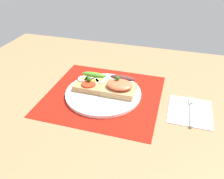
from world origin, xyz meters
TOP-DOWN VIEW (x-y plane):
  - ground_plane at (0.00, 0.00)cm, footprint 120.00×90.00cm
  - placemat at (0.00, 0.00)cm, footprint 37.05×35.03cm
  - plate at (0.00, 0.00)cm, footprint 24.96×24.96cm
  - sandwich_egg_tomato at (-5.06, 1.90)cm, footprint 9.96×9.13cm
  - sandwich_salmon at (5.11, 1.58)cm, footprint 10.32×9.66cm
  - napkin at (27.74, -1.02)cm, footprint 12.69×14.10cm
  - fork at (28.13, -0.86)cm, footprint 1.62×14.47cm

SIDE VIEW (x-z plane):
  - ground_plane at x=0.00cm, z-range -3.20..0.00cm
  - placemat at x=0.00cm, z-range 0.00..0.30cm
  - napkin at x=27.74cm, z-range 0.00..0.60cm
  - fork at x=28.13cm, z-range 0.60..0.92cm
  - plate at x=0.00cm, z-range 0.30..1.34cm
  - sandwich_egg_tomato at x=-5.06cm, z-range 0.79..4.90cm
  - sandwich_salmon at x=5.11cm, z-range 0.56..6.21cm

